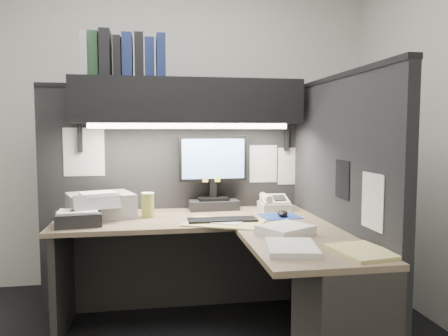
{
  "coord_description": "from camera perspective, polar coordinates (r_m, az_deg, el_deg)",
  "views": [
    {
      "loc": [
        -0.12,
        -2.29,
        1.3
      ],
      "look_at": [
        0.34,
        0.51,
        1.06
      ],
      "focal_mm": 35.0,
      "sensor_mm": 36.0,
      "label": 1
    }
  ],
  "objects": [
    {
      "name": "notebook_stack",
      "position": [
        2.78,
        -18.49,
        -6.31
      ],
      "size": [
        0.3,
        0.26,
        0.08
      ],
      "primitive_type": "cube",
      "rotation": [
        0.0,
        0.0,
        0.17
      ],
      "color": "black",
      "rests_on": "desk"
    },
    {
      "name": "telephone",
      "position": [
        3.18,
        6.58,
        -4.66
      ],
      "size": [
        0.21,
        0.22,
        0.08
      ],
      "primitive_type": "cube",
      "rotation": [
        0.0,
        0.0,
        -0.01
      ],
      "color": "beige",
      "rests_on": "desk"
    },
    {
      "name": "monitor",
      "position": [
        3.16,
        -1.44,
        -1.62
      ],
      "size": [
        0.49,
        0.23,
        0.53
      ],
      "rotation": [
        0.0,
        0.0,
        0.04
      ],
      "color": "black",
      "rests_on": "desk"
    },
    {
      "name": "wall_front",
      "position": [
        0.8,
        -0.38,
        8.66
      ],
      "size": [
        3.5,
        0.04,
        2.7
      ],
      "primitive_type": "cube",
      "color": "silver",
      "rests_on": "floor"
    },
    {
      "name": "printer",
      "position": [
        2.98,
        -15.8,
        -4.74
      ],
      "size": [
        0.48,
        0.45,
        0.16
      ],
      "primitive_type": "cube",
      "rotation": [
        0.0,
        0.0,
        0.33
      ],
      "color": "gray",
      "rests_on": "desk"
    },
    {
      "name": "manila_stack",
      "position": [
        2.16,
        17.63,
        -10.35
      ],
      "size": [
        0.28,
        0.34,
        0.02
      ],
      "primitive_type": "cube",
      "rotation": [
        0.0,
        0.0,
        0.16
      ],
      "color": "#CCBF73",
      "rests_on": "desk"
    },
    {
      "name": "pinned_papers",
      "position": [
        2.91,
        1.5,
        0.07
      ],
      "size": [
        1.76,
        1.31,
        0.51
      ],
      "color": "white",
      "rests_on": "partition_back"
    },
    {
      "name": "partition_back",
      "position": [
        3.26,
        -6.53,
        -3.94
      ],
      "size": [
        1.9,
        0.06,
        1.6
      ],
      "primitive_type": "cube",
      "color": "black",
      "rests_on": "floor"
    },
    {
      "name": "paper_stack_b",
      "position": [
        2.13,
        8.81,
        -10.26
      ],
      "size": [
        0.28,
        0.33,
        0.03
      ],
      "primitive_type": "cube",
      "rotation": [
        0.0,
        0.0,
        -0.18
      ],
      "color": "white",
      "rests_on": "desk"
    },
    {
      "name": "mouse",
      "position": [
        2.92,
        7.66,
        -5.91
      ],
      "size": [
        0.1,
        0.12,
        0.04
      ],
      "primitive_type": "ellipsoid",
      "rotation": [
        0.0,
        0.0,
        -0.34
      ],
      "color": "black",
      "rests_on": "mousepad"
    },
    {
      "name": "binder_row",
      "position": [
        3.09,
        -13.04,
        13.96
      ],
      "size": [
        0.54,
        0.26,
        0.3
      ],
      "color": "#B3B3AF",
      "rests_on": "overhead_shelf"
    },
    {
      "name": "paper_stack_a",
      "position": [
        2.44,
        8.03,
        -8.02
      ],
      "size": [
        0.34,
        0.32,
        0.05
      ],
      "primitive_type": "cube",
      "rotation": [
        0.0,
        0.0,
        0.51
      ],
      "color": "white",
      "rests_on": "desk"
    },
    {
      "name": "keyboard",
      "position": [
        2.74,
        -0.21,
        -6.84
      ],
      "size": [
        0.43,
        0.15,
        0.02
      ],
      "primitive_type": "cube",
      "rotation": [
        0.0,
        0.0,
        -0.01
      ],
      "color": "black",
      "rests_on": "desk"
    },
    {
      "name": "partition_right",
      "position": [
        2.75,
        14.58,
        -5.71
      ],
      "size": [
        0.06,
        1.5,
        1.6
      ],
      "primitive_type": "cube",
      "color": "black",
      "rests_on": "floor"
    },
    {
      "name": "overhead_shelf",
      "position": [
        3.06,
        -4.69,
        8.65
      ],
      "size": [
        1.55,
        0.34,
        0.3
      ],
      "primitive_type": "cube",
      "color": "black",
      "rests_on": "partition_back"
    },
    {
      "name": "desk",
      "position": [
        2.5,
        4.07,
        -15.1
      ],
      "size": [
        1.7,
        1.53,
        0.73
      ],
      "color": "#836C53",
      "rests_on": "floor"
    },
    {
      "name": "mousepad",
      "position": [
        2.93,
        7.34,
        -6.28
      ],
      "size": [
        0.26,
        0.23,
        0.0
      ],
      "primitive_type": "cube",
      "rotation": [
        0.0,
        0.0,
        0.06
      ],
      "color": "navy",
      "rests_on": "desk"
    },
    {
      "name": "coffee_cup",
      "position": [
        2.93,
        -9.93,
        -4.87
      ],
      "size": [
        0.1,
        0.1,
        0.15
      ],
      "primitive_type": "cylinder",
      "rotation": [
        0.0,
        0.0,
        0.28
      ],
      "color": "#BBAD4A",
      "rests_on": "desk"
    },
    {
      "name": "wall_back",
      "position": [
        3.79,
        -7.49,
        5.62
      ],
      "size": [
        3.5,
        0.04,
        2.7
      ],
      "primitive_type": "cube",
      "color": "silver",
      "rests_on": "floor"
    },
    {
      "name": "open_folder",
      "position": [
        2.7,
        0.07,
        -7.15
      ],
      "size": [
        0.56,
        0.47,
        0.01
      ],
      "primitive_type": "cube",
      "rotation": [
        0.0,
        0.0,
        -0.42
      ],
      "color": "#CCBF73",
      "rests_on": "desk"
    },
    {
      "name": "task_light_tube",
      "position": [
        2.91,
        -4.44,
        5.49
      ],
      "size": [
        1.32,
        0.04,
        0.04
      ],
      "primitive_type": "cylinder",
      "rotation": [
        0.0,
        1.57,
        0.0
      ],
      "color": "white",
      "rests_on": "overhead_shelf"
    }
  ]
}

